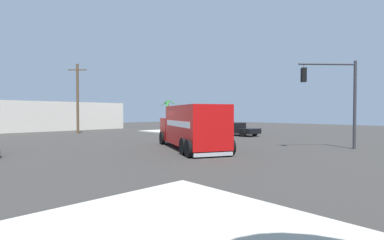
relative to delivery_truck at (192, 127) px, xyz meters
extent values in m
plane|color=#33302D|center=(0.33, 0.45, -1.53)|extent=(100.00, 100.00, 0.00)
cube|color=#B2ADA0|center=(12.44, 12.57, -1.46)|extent=(10.42, 10.42, 0.14)
cube|color=red|center=(-0.29, -0.62, 0.11)|extent=(4.89, 6.76, 2.58)
cube|color=red|center=(1.54, 3.24, -0.33)|extent=(2.98, 2.74, 1.70)
cube|color=black|center=(1.90, 4.02, 0.01)|extent=(1.86, 0.94, 0.88)
cube|color=#B2B2B7|center=(-1.61, -3.40, -1.34)|extent=(2.17, 1.17, 0.21)
cube|color=white|center=(-1.39, -0.10, 0.24)|extent=(2.30, 4.82, 0.36)
cube|color=white|center=(0.80, -1.14, 0.24)|extent=(2.30, 4.82, 0.36)
cylinder|color=black|center=(0.39, 3.73, -1.03)|extent=(0.68, 1.02, 1.00)
cylinder|color=black|center=(2.64, 2.67, -1.03)|extent=(0.68, 1.02, 1.00)
cylinder|color=black|center=(-2.09, -1.51, -1.03)|extent=(0.68, 1.02, 1.00)
cylinder|color=black|center=(0.15, -2.57, -1.03)|extent=(0.68, 1.02, 1.00)
cylinder|color=black|center=(-2.54, -2.46, -1.03)|extent=(0.68, 1.02, 1.00)
cylinder|color=black|center=(-0.30, -3.52, -1.03)|extent=(0.68, 1.02, 1.00)
cylinder|color=#38383D|center=(8.15, -7.51, 1.46)|extent=(0.20, 0.20, 5.98)
cylinder|color=#38383D|center=(6.67, -6.23, 4.20)|extent=(3.04, 2.65, 0.12)
cylinder|color=#38383D|center=(5.45, -5.18, 4.08)|extent=(0.03, 0.03, 0.25)
cube|color=black|center=(5.45, -5.18, 3.48)|extent=(0.42, 0.42, 0.95)
sphere|color=red|center=(5.57, -5.04, 3.79)|extent=(0.20, 0.20, 0.20)
sphere|color=#EFA314|center=(5.57, -5.04, 3.48)|extent=(0.20, 0.20, 0.20)
sphere|color=#19CC4C|center=(5.57, -5.04, 3.17)|extent=(0.20, 0.20, 0.20)
cube|color=black|center=(11.82, 7.04, -1.00)|extent=(2.03, 1.60, 0.50)
cube|color=black|center=(11.73, 5.44, -0.70)|extent=(2.04, 1.80, 1.10)
cube|color=black|center=(11.73, 5.44, -0.41)|extent=(1.87, 1.52, 0.48)
cube|color=black|center=(11.63, 3.59, -0.97)|extent=(2.05, 2.10, 0.55)
cylinder|color=black|center=(10.81, 6.96, -1.15)|extent=(0.28, 0.77, 0.76)
cylinder|color=black|center=(12.81, 6.85, -1.15)|extent=(0.28, 0.77, 0.76)
cylinder|color=black|center=(10.62, 3.53, -1.15)|extent=(0.28, 0.77, 0.76)
cylinder|color=black|center=(12.63, 3.42, -1.15)|extent=(0.28, 0.77, 0.76)
cylinder|color=#7A6647|center=(11.77, 17.12, 0.63)|extent=(0.26, 0.26, 4.03)
ellipsoid|color=#236628|center=(12.44, 17.13, 2.47)|extent=(1.38, 0.39, 0.63)
ellipsoid|color=#236628|center=(11.98, 17.75, 2.46)|extent=(0.77, 1.41, 0.63)
ellipsoid|color=#236628|center=(11.32, 17.48, 2.30)|extent=(1.15, 1.03, 0.95)
ellipsoid|color=#236628|center=(11.35, 16.77, 2.27)|extent=(1.12, 1.01, 1.01)
ellipsoid|color=#236628|center=(12.06, 16.55, 2.40)|extent=(0.91, 1.34, 0.75)
cylinder|color=brown|center=(0.25, 20.02, 2.62)|extent=(0.30, 0.30, 8.30)
cube|color=brown|center=(0.25, 20.02, 6.07)|extent=(1.65, 1.63, 0.12)
cube|color=beige|center=(-1.35, 29.18, 0.48)|extent=(22.46, 6.00, 4.02)
camera|label=1|loc=(-12.92, -13.56, 0.91)|focal=26.12mm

